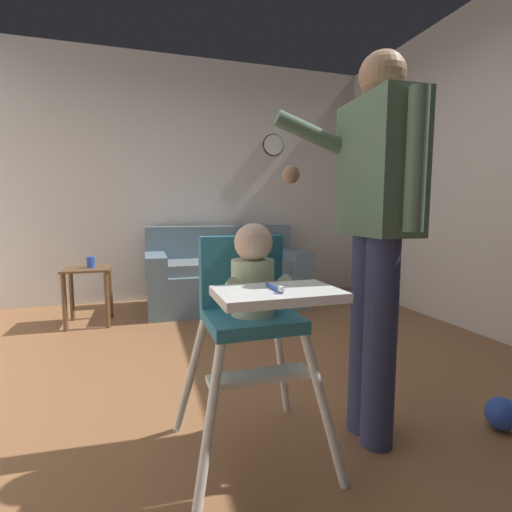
{
  "coord_description": "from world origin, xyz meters",
  "views": [
    {
      "loc": [
        -0.51,
        -1.91,
        1.02
      ],
      "look_at": [
        -0.0,
        -0.25,
        0.81
      ],
      "focal_mm": 26.15,
      "sensor_mm": 36.0,
      "label": 1
    }
  ],
  "objects": [
    {
      "name": "wall_far",
      "position": [
        0.0,
        2.56,
        1.38
      ],
      "size": [
        5.13,
        0.06,
        2.76
      ],
      "primitive_type": "cube",
      "color": "silver",
      "rests_on": "ground"
    },
    {
      "name": "couch",
      "position": [
        0.34,
        2.04,
        0.33
      ],
      "size": [
        1.67,
        0.86,
        0.86
      ],
      "rotation": [
        0.0,
        0.0,
        -1.57
      ],
      "color": "slate",
      "rests_on": "ground"
    },
    {
      "name": "side_table",
      "position": [
        -1.0,
        1.71,
        0.38
      ],
      "size": [
        0.4,
        0.4,
        0.52
      ],
      "color": "brown",
      "rests_on": "ground"
    },
    {
      "name": "wall_right",
      "position": [
        2.19,
        0.3,
        1.38
      ],
      "size": [
        0.06,
        5.66,
        2.76
      ],
      "primitive_type": "cube",
      "color": "silver",
      "rests_on": "ground"
    },
    {
      "name": "adult_standing",
      "position": [
        0.44,
        -0.53,
        0.95
      ],
      "size": [
        0.51,
        0.51,
        1.67
      ],
      "rotation": [
        0.0,
        0.0,
        3.09
      ],
      "color": "navy",
      "rests_on": "ground"
    },
    {
      "name": "wall_clock",
      "position": [
        1.05,
        2.52,
        1.84
      ],
      "size": [
        0.26,
        0.04,
        0.26
      ],
      "color": "white"
    },
    {
      "name": "ground",
      "position": [
        0.0,
        0.0,
        -0.05
      ],
      "size": [
        5.93,
        6.66,
        0.1
      ],
      "primitive_type": "cube",
      "color": "#905F3A"
    },
    {
      "name": "sippy_cup",
      "position": [
        -0.97,
        1.71,
        0.57
      ],
      "size": [
        0.07,
        0.07,
        0.1
      ],
      "primitive_type": "cylinder",
      "color": "#284CB7",
      "rests_on": "side_table"
    },
    {
      "name": "toy_ball",
      "position": [
        1.08,
        -0.66,
        0.08
      ],
      "size": [
        0.15,
        0.15,
        0.15
      ],
      "primitive_type": "sphere",
      "color": "#284CB7",
      "rests_on": "ground"
    },
    {
      "name": "high_chair",
      "position": [
        -0.1,
        -0.51,
        0.68
      ],
      "size": [
        0.62,
        0.73,
        0.98
      ],
      "rotation": [
        0.0,
        0.0,
        -1.55
      ],
      "color": "white",
      "rests_on": "ground"
    }
  ]
}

